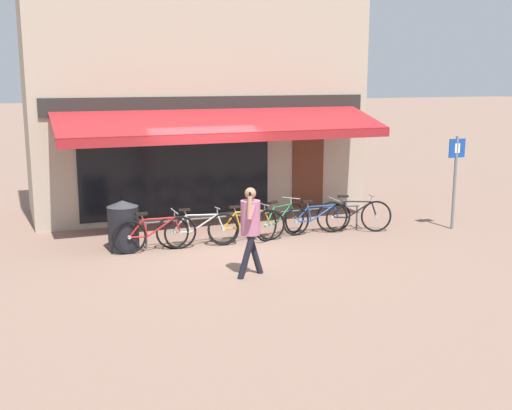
{
  "coord_description": "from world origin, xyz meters",
  "views": [
    {
      "loc": [
        -4.17,
        -12.69,
        3.58
      ],
      "look_at": [
        0.43,
        -1.01,
        1.05
      ],
      "focal_mm": 45.0,
      "sensor_mm": 36.0,
      "label": 1
    }
  ],
  "objects_px": {
    "bicycle_silver": "(198,230)",
    "pedestrian_adult": "(250,222)",
    "bicycle_orange": "(247,225)",
    "litter_bin": "(123,225)",
    "bicycle_red": "(155,234)",
    "bicycle_blue": "(317,218)",
    "parking_sign": "(455,172)",
    "bicycle_green": "(281,220)",
    "bicycle_black": "(354,215)"
  },
  "relations": [
    {
      "from": "bicycle_red",
      "to": "bicycle_orange",
      "type": "height_order",
      "value": "bicycle_red"
    },
    {
      "from": "bicycle_black",
      "to": "parking_sign",
      "type": "height_order",
      "value": "parking_sign"
    },
    {
      "from": "bicycle_blue",
      "to": "bicycle_orange",
      "type": "bearing_deg",
      "value": -177.17
    },
    {
      "from": "bicycle_silver",
      "to": "pedestrian_adult",
      "type": "relative_size",
      "value": 1.09
    },
    {
      "from": "bicycle_red",
      "to": "bicycle_silver",
      "type": "distance_m",
      "value": 0.94
    },
    {
      "from": "bicycle_orange",
      "to": "bicycle_green",
      "type": "relative_size",
      "value": 1.12
    },
    {
      "from": "bicycle_green",
      "to": "pedestrian_adult",
      "type": "bearing_deg",
      "value": -152.23
    },
    {
      "from": "bicycle_orange",
      "to": "litter_bin",
      "type": "bearing_deg",
      "value": 176.69
    },
    {
      "from": "bicycle_red",
      "to": "bicycle_black",
      "type": "distance_m",
      "value": 4.7
    },
    {
      "from": "pedestrian_adult",
      "to": "parking_sign",
      "type": "xyz_separation_m",
      "value": [
        5.8,
        1.67,
        0.36
      ]
    },
    {
      "from": "bicycle_green",
      "to": "pedestrian_adult",
      "type": "distance_m",
      "value": 3.02
    },
    {
      "from": "bicycle_blue",
      "to": "bicycle_black",
      "type": "height_order",
      "value": "bicycle_black"
    },
    {
      "from": "bicycle_green",
      "to": "pedestrian_adult",
      "type": "relative_size",
      "value": 0.96
    },
    {
      "from": "bicycle_silver",
      "to": "bicycle_green",
      "type": "height_order",
      "value": "bicycle_green"
    },
    {
      "from": "pedestrian_adult",
      "to": "bicycle_orange",
      "type": "bearing_deg",
      "value": -107.19
    },
    {
      "from": "litter_bin",
      "to": "bicycle_silver",
      "type": "bearing_deg",
      "value": -10.93
    },
    {
      "from": "bicycle_silver",
      "to": "litter_bin",
      "type": "xyz_separation_m",
      "value": [
        -1.52,
        0.29,
        0.16
      ]
    },
    {
      "from": "bicycle_blue",
      "to": "pedestrian_adult",
      "type": "xyz_separation_m",
      "value": [
        -2.59,
        -2.44,
        0.65
      ]
    },
    {
      "from": "bicycle_green",
      "to": "pedestrian_adult",
      "type": "xyz_separation_m",
      "value": [
        -1.67,
        -2.45,
        0.62
      ]
    },
    {
      "from": "bicycle_silver",
      "to": "bicycle_blue",
      "type": "distance_m",
      "value": 2.9
    },
    {
      "from": "bicycle_orange",
      "to": "bicycle_black",
      "type": "bearing_deg",
      "value": 1.71
    },
    {
      "from": "bicycle_red",
      "to": "bicycle_blue",
      "type": "distance_m",
      "value": 3.84
    },
    {
      "from": "bicycle_red",
      "to": "bicycle_blue",
      "type": "bearing_deg",
      "value": 1.4
    },
    {
      "from": "bicycle_silver",
      "to": "bicycle_green",
      "type": "relative_size",
      "value": 1.14
    },
    {
      "from": "bicycle_green",
      "to": "bicycle_black",
      "type": "distance_m",
      "value": 1.8
    },
    {
      "from": "bicycle_orange",
      "to": "parking_sign",
      "type": "relative_size",
      "value": 0.8
    },
    {
      "from": "bicycle_silver",
      "to": "litter_bin",
      "type": "height_order",
      "value": "litter_bin"
    },
    {
      "from": "bicycle_orange",
      "to": "bicycle_green",
      "type": "xyz_separation_m",
      "value": [
        0.87,
        0.12,
        0.02
      ]
    },
    {
      "from": "bicycle_red",
      "to": "pedestrian_adult",
      "type": "xyz_separation_m",
      "value": [
        1.25,
        -2.27,
        0.63
      ]
    },
    {
      "from": "bicycle_silver",
      "to": "bicycle_orange",
      "type": "bearing_deg",
      "value": 7.41
    },
    {
      "from": "bicycle_orange",
      "to": "pedestrian_adult",
      "type": "relative_size",
      "value": 1.07
    },
    {
      "from": "bicycle_blue",
      "to": "litter_bin",
      "type": "relative_size",
      "value": 1.65
    },
    {
      "from": "bicycle_silver",
      "to": "pedestrian_adult",
      "type": "bearing_deg",
      "value": -75.33
    },
    {
      "from": "bicycle_orange",
      "to": "bicycle_blue",
      "type": "xyz_separation_m",
      "value": [
        1.78,
        0.11,
        -0.01
      ]
    },
    {
      "from": "litter_bin",
      "to": "bicycle_orange",
      "type": "bearing_deg",
      "value": -6.23
    },
    {
      "from": "bicycle_silver",
      "to": "bicycle_black",
      "type": "distance_m",
      "value": 3.77
    },
    {
      "from": "bicycle_silver",
      "to": "bicycle_blue",
      "type": "bearing_deg",
      "value": 9.42
    },
    {
      "from": "bicycle_orange",
      "to": "bicycle_black",
      "type": "relative_size",
      "value": 1.03
    },
    {
      "from": "bicycle_green",
      "to": "litter_bin",
      "type": "relative_size",
      "value": 1.49
    },
    {
      "from": "bicycle_orange",
      "to": "parking_sign",
      "type": "xyz_separation_m",
      "value": [
        5.0,
        -0.66,
        0.99
      ]
    },
    {
      "from": "litter_bin",
      "to": "parking_sign",
      "type": "distance_m",
      "value": 7.73
    },
    {
      "from": "bicycle_orange",
      "to": "parking_sign",
      "type": "distance_m",
      "value": 5.14
    },
    {
      "from": "litter_bin",
      "to": "bicycle_black",
      "type": "bearing_deg",
      "value": -3.71
    },
    {
      "from": "bicycle_blue",
      "to": "bicycle_black",
      "type": "relative_size",
      "value": 1.02
    },
    {
      "from": "bicycle_black",
      "to": "bicycle_blue",
      "type": "bearing_deg",
      "value": -173.8
    },
    {
      "from": "bicycle_orange",
      "to": "bicycle_silver",
      "type": "bearing_deg",
      "value": -176.73
    },
    {
      "from": "bicycle_silver",
      "to": "bicycle_orange",
      "type": "height_order",
      "value": "bicycle_silver"
    },
    {
      "from": "bicycle_orange",
      "to": "bicycle_blue",
      "type": "distance_m",
      "value": 1.79
    },
    {
      "from": "pedestrian_adult",
      "to": "parking_sign",
      "type": "bearing_deg",
      "value": -162.12
    },
    {
      "from": "pedestrian_adult",
      "to": "litter_bin",
      "type": "height_order",
      "value": "pedestrian_adult"
    }
  ]
}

